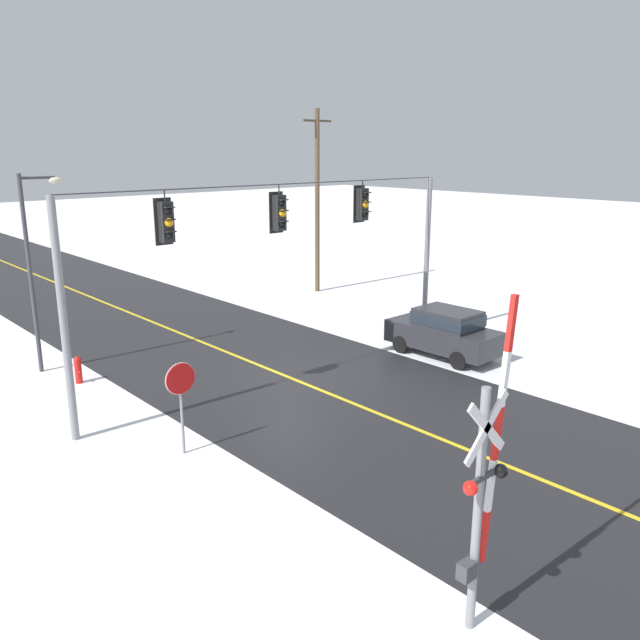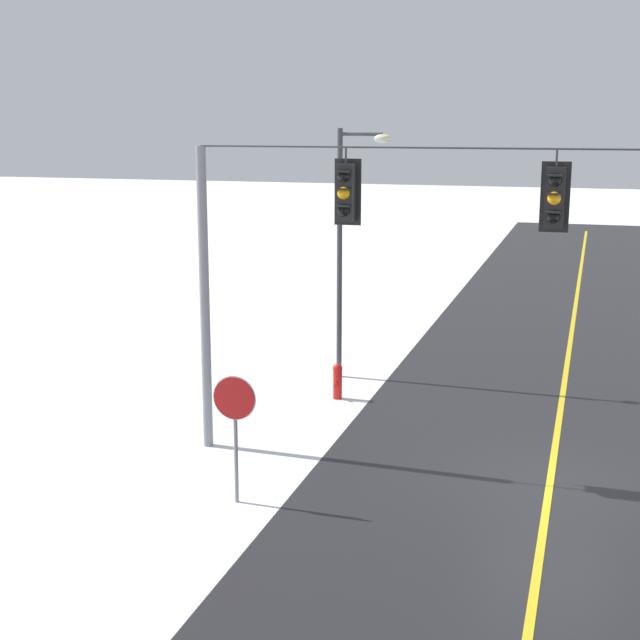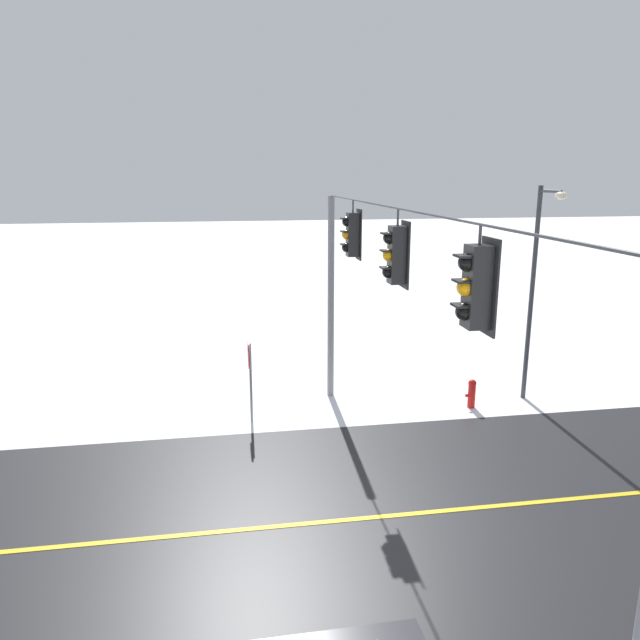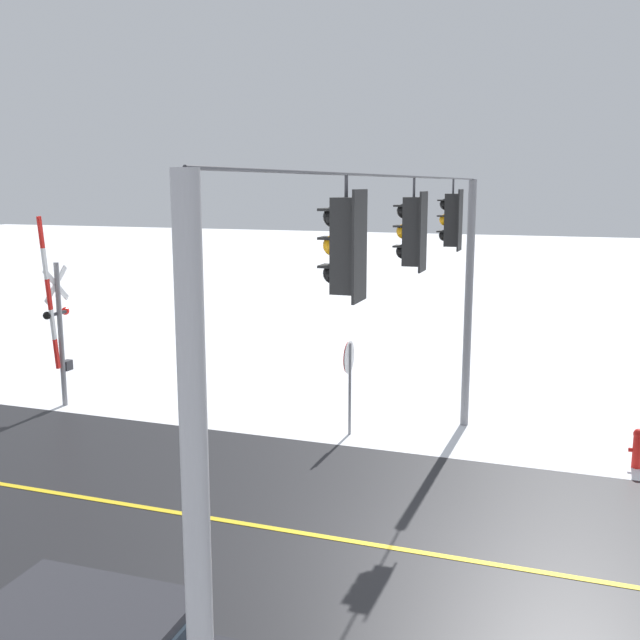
% 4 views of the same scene
% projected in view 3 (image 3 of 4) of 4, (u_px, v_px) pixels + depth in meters
% --- Properties ---
extents(ground_plane, '(160.00, 160.00, 0.00)m').
position_uv_depth(ground_plane, '(391.00, 516.00, 12.21)').
color(ground_plane, white).
extents(signal_span, '(14.20, 0.47, 6.22)m').
position_uv_depth(signal_span, '(395.00, 311.00, 11.33)').
color(signal_span, gray).
rests_on(signal_span, ground).
extents(stop_sign, '(0.80, 0.09, 2.35)m').
position_uv_depth(stop_sign, '(249.00, 364.00, 16.51)').
color(stop_sign, gray).
rests_on(stop_sign, ground).
extents(streetlamp_near, '(1.39, 0.28, 6.50)m').
position_uv_depth(streetlamp_near, '(537.00, 275.00, 17.57)').
color(streetlamp_near, '#38383D').
rests_on(streetlamp_near, ground).
extents(fire_hydrant, '(0.24, 0.31, 0.88)m').
position_uv_depth(fire_hydrant, '(472.00, 393.00, 17.81)').
color(fire_hydrant, red).
rests_on(fire_hydrant, ground).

